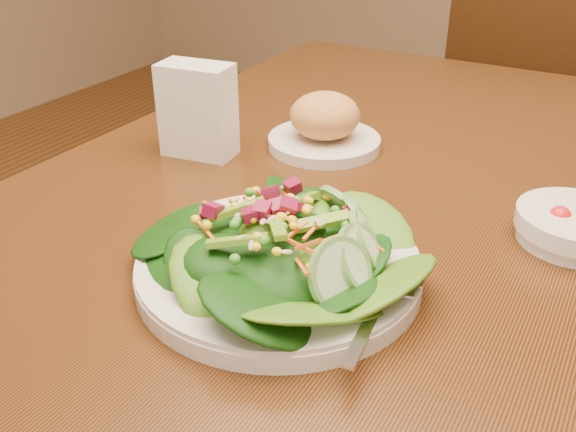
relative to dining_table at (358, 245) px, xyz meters
The scene contains 6 objects.
dining_table is the anchor object (origin of this frame).
chair_far 1.14m from the dining_table, 89.50° to the left, with size 0.42×0.43×0.87m.
salad_plate 0.29m from the dining_table, 84.06° to the right, with size 0.31×0.31×0.09m.
bread_plate 0.20m from the dining_table, 139.40° to the left, with size 0.18×0.18×0.09m.
tomato_bowl 0.31m from the dining_table, ahead, with size 0.14×0.14×0.05m.
napkin_holder 0.32m from the dining_table, behind, with size 0.12×0.07×0.14m.
Camera 1 is at (0.31, -0.76, 1.15)m, focal length 40.00 mm.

